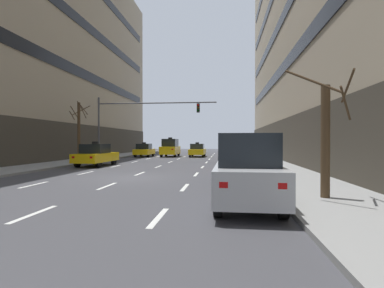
{
  "coord_description": "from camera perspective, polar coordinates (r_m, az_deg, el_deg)",
  "views": [
    {
      "loc": [
        5.04,
        -15.46,
        1.93
      ],
      "look_at": [
        0.72,
        23.92,
        1.57
      ],
      "focal_mm": 28.15,
      "sensor_mm": 36.0,
      "label": 1
    }
  ],
  "objects": [
    {
      "name": "lane_stripe_l2_s8",
      "position": [
        37.84,
        -1.4,
        -2.4
      ],
      "size": [
        0.16,
        2.0,
        0.01
      ],
      "primitive_type": "cube",
      "color": "silver",
      "rests_on": "ground"
    },
    {
      "name": "ground_plane",
      "position": [
        16.37,
        -11.8,
        -6.27
      ],
      "size": [
        120.0,
        120.0,
        0.0
      ],
      "primitive_type": "plane",
      "color": "#424247"
    },
    {
      "name": "lane_stripe_l3_s2",
      "position": [
        7.88,
        -6.35,
        -13.64
      ],
      "size": [
        0.16,
        2.0,
        0.01
      ],
      "primitive_type": "cube",
      "color": "silver",
      "rests_on": "ground"
    },
    {
      "name": "pedestrian_0",
      "position": [
        31.67,
        10.42,
        -1.15
      ],
      "size": [
        0.38,
        0.42,
        1.53
      ],
      "color": "black",
      "rests_on": "sidewalk_right"
    },
    {
      "name": "lane_stripe_l3_s6",
      "position": [
        27.57,
        2.78,
        -3.49
      ],
      "size": [
        0.16,
        2.0,
        0.01
      ],
      "primitive_type": "cube",
      "color": "silver",
      "rests_on": "ground"
    },
    {
      "name": "lane_stripe_l1_s8",
      "position": [
        38.44,
        -6.4,
        -2.35
      ],
      "size": [
        0.16,
        2.0,
        0.01
      ],
      "primitive_type": "cube",
      "color": "silver",
      "rests_on": "ground"
    },
    {
      "name": "car_parked_2",
      "position": [
        21.23,
        8.02,
        -2.51
      ],
      "size": [
        1.93,
        4.42,
        1.64
      ],
      "color": "black",
      "rests_on": "ground"
    },
    {
      "name": "car_parked_1",
      "position": [
        15.05,
        8.75,
        -2.68
      ],
      "size": [
        1.9,
        4.54,
        2.19
      ],
      "color": "black",
      "rests_on": "ground"
    },
    {
      "name": "lane_stripe_l1_s10",
      "position": [
        48.24,
        -3.79,
        -1.77
      ],
      "size": [
        0.16,
        2.0,
        0.01
      ],
      "primitive_type": "cube",
      "color": "silver",
      "rests_on": "ground"
    },
    {
      "name": "taxi_driving_2",
      "position": [
        37.77,
        -4.14,
        -0.73
      ],
      "size": [
        1.94,
        4.6,
        2.41
      ],
      "color": "black",
      "rests_on": "ground"
    },
    {
      "name": "lane_stripe_l1_s9",
      "position": [
        43.33,
        -4.95,
        -2.03
      ],
      "size": [
        0.16,
        2.0,
        0.01
      ],
      "primitive_type": "cube",
      "color": "silver",
      "rests_on": "ground"
    },
    {
      "name": "traffic_signal_0",
      "position": [
        29.37,
        -10.45,
        5.32
      ],
      "size": [
        11.5,
        0.35,
        6.05
      ],
      "color": "#4C4C51",
      "rests_on": "sidewalk_left"
    },
    {
      "name": "lane_stripe_l1_s3",
      "position": [
        15.16,
        -27.75,
        -6.85
      ],
      "size": [
        0.16,
        2.0,
        0.01
      ],
      "primitive_type": "cube",
      "color": "silver",
      "rests_on": "ground"
    },
    {
      "name": "taxi_driving_1",
      "position": [
        24.6,
        -17.69,
        -2.02
      ],
      "size": [
        2.02,
        4.63,
        1.91
      ],
      "color": "black",
      "rests_on": "ground"
    },
    {
      "name": "car_parked_0",
      "position": [
        9.08,
        10.4,
        -4.95
      ],
      "size": [
        1.92,
        4.46,
        2.14
      ],
      "color": "black",
      "rests_on": "ground"
    },
    {
      "name": "lane_stripe_l3_s4",
      "position": [
        17.64,
        0.8,
        -5.75
      ],
      "size": [
        0.16,
        2.0,
        0.01
      ],
      "primitive_type": "cube",
      "color": "silver",
      "rests_on": "ground"
    },
    {
      "name": "lane_stripe_l3_s3",
      "position": [
        12.71,
        -1.37,
        -8.2
      ],
      "size": [
        0.16,
        2.0,
        0.01
      ],
      "primitive_type": "cube",
      "color": "silver",
      "rests_on": "ground"
    },
    {
      "name": "street_tree_0",
      "position": [
        10.45,
        24.03,
        1.13
      ],
      "size": [
        2.12,
        1.87,
        4.08
      ],
      "color": "#4C3823",
      "rests_on": "sidewalk_right"
    },
    {
      "name": "lane_stripe_l1_s4",
      "position": [
        19.47,
        -19.46,
        -5.19
      ],
      "size": [
        0.16,
        2.0,
        0.01
      ],
      "primitive_type": "cube",
      "color": "silver",
      "rests_on": "ground"
    },
    {
      "name": "lane_stripe_l1_s7",
      "position": [
        33.59,
        -8.27,
        -2.77
      ],
      "size": [
        0.16,
        2.0,
        0.01
      ],
      "primitive_type": "cube",
      "color": "silver",
      "rests_on": "ground"
    },
    {
      "name": "car_parked_3",
      "position": [
        28.79,
        7.56,
        -1.66
      ],
      "size": [
        2.0,
        4.57,
        1.7
      ],
      "color": "black",
      "rests_on": "ground"
    },
    {
      "name": "lane_stripe_l3_s9",
      "position": [
        42.53,
        4.01,
        -2.08
      ],
      "size": [
        0.16,
        2.0,
        0.01
      ],
      "primitive_type": "cube",
      "color": "silver",
      "rests_on": "ground"
    },
    {
      "name": "lane_stripe_l2_s6",
      "position": [
        27.98,
        -4.14,
        -3.43
      ],
      "size": [
        0.16,
        2.0,
        0.01
      ],
      "primitive_type": "cube",
      "color": "silver",
      "rests_on": "ground"
    },
    {
      "name": "taxi_driving_3",
      "position": [
        37.82,
        -9.01,
        -1.19
      ],
      "size": [
        1.9,
        4.38,
        1.81
      ],
      "color": "black",
      "rests_on": "ground"
    },
    {
      "name": "lane_stripe_l3_s10",
      "position": [
        47.52,
        4.25,
        -1.8
      ],
      "size": [
        0.16,
        2.0,
        0.01
      ],
      "primitive_type": "cube",
      "color": "silver",
      "rests_on": "ground"
    },
    {
      "name": "lane_stripe_l1_s6",
      "position": [
        28.78,
        -10.77,
        -3.33
      ],
      "size": [
        0.16,
        2.0,
        0.01
      ],
      "primitive_type": "cube",
      "color": "silver",
      "rests_on": "ground"
    },
    {
      "name": "lane_stripe_l2_s7",
      "position": [
        32.9,
        -2.57,
        -2.84
      ],
      "size": [
        0.16,
        2.0,
        0.01
      ],
      "primitive_type": "cube",
      "color": "silver",
      "rests_on": "ground"
    },
    {
      "name": "lane_stripe_l3_s7",
      "position": [
        32.56,
        3.32,
        -2.87
      ],
      "size": [
        0.16,
        2.0,
        0.01
      ],
      "primitive_type": "cube",
      "color": "silver",
      "rests_on": "ground"
    },
    {
      "name": "lane_stripe_l2_s4",
      "position": [
        18.27,
        -9.84,
        -5.54
      ],
      "size": [
        0.16,
        2.0,
        0.01
      ],
      "primitive_type": "cube",
      "color": "silver",
      "rests_on": "ground"
    },
    {
      "name": "lane_stripe_l3_s8",
      "position": [
        37.54,
        3.71,
        -2.42
      ],
      "size": [
        0.16,
        2.0,
        0.01
      ],
      "primitive_type": "cube",
      "color": "silver",
      "rests_on": "ground"
    },
    {
      "name": "lane_stripe_l2_s5",
      "position": [
        23.1,
        -6.39,
        -4.27
      ],
      "size": [
        0.16,
        2.0,
        0.01
      ],
      "primitive_type": "cube",
      "color": "silver",
      "rests_on": "ground"
    },
    {
      "name": "taxi_driving_0",
      "position": [
        37.28,
        1.03,
        -1.22
      ],
      "size": [
        1.83,
        4.34,
        1.8
      ],
      "color": "black",
      "rests_on": "ground"
    },
    {
      "name": "lane_stripe_l2_s10",
      "position": [
        47.76,
        0.2,
        -1.79
      ],
      "size": [
        0.16,
        2.0,
        0.01
      ],
      "primitive_type": "cube",
      "color": "silver",
      "rests_on": "ground"
    },
    {
      "name": "lane_stripe_l1_s5",
      "position": [
        24.06,
        -14.27,
        -4.09
      ],
      "size": [
        0.16,
        2.0,
        0.01
      ],
      "primitive_type": "cube",
      "color": "silver",
      "rests_on": "ground"
    },
    {
      "name": "lane_stripe_l2_s9",
      "position": [
        42.8,
        -0.51,
        -2.06
      ],
      "size": [
        0.16,
        2.0,
        0.01
      ],
      "primitive_type": "cube",
      "color": "silver",
      "rests_on": "ground"
    },
    {
      "name": "lane_stripe_l2_s3",
      "position": [
        13.58,
        -15.76,
        -7.66
      ],
      "size": [
        0.16,
        2.0,
        0.01
      ],
      "primitive_type": "cube",
      "color": "silver",
      "rests_on": "ground"
    },
    {
      "name": "sidewalk_right",
      "position": [
        15.97,
        19.17,
        -6.2
      ],
      "size": [
        3.69,
        80.0,
        0.14
      ],
      "primitive_type": "cube",
      "color": "gray",
      "rests_on": "ground"
    },
    {
      "name": "lane_stripe_l3_s5",
      "position": [
        22.6,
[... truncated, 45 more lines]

